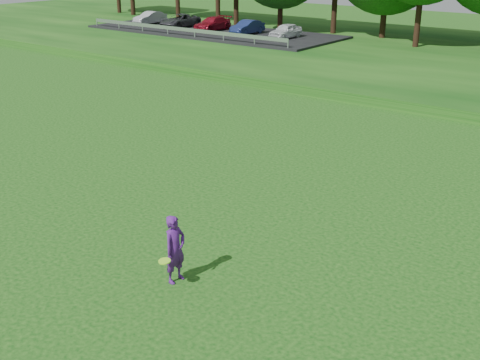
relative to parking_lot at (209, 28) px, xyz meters
The scene contains 4 objects.
ground 40.78m from the parking_lot, 53.59° to the right, with size 140.00×140.00×0.00m, color #0B3E0E.
walking_path 27.40m from the parking_lot, 27.90° to the right, with size 130.00×1.60×0.04m, color gray.
parking_lot is the anchor object (origin of this frame).
woman 42.67m from the parking_lot, 50.96° to the right, with size 0.52×1.02×1.81m.
Camera 1 is at (12.18, -10.03, 8.06)m, focal length 45.00 mm.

